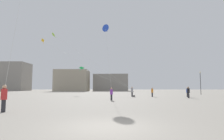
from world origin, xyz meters
The scene contains 16 objects.
ground_plane centered at (0.00, 0.00, 0.00)m, with size 300.00×300.00×0.00m, color #9E9689.
person_in_grey centered at (3.44, 25.66, 0.96)m, with size 0.38×0.38×1.74m.
person_in_orange centered at (6.85, 24.93, 0.88)m, with size 0.35×0.35×1.61m.
person_in_black centered at (11.63, 21.16, 0.96)m, with size 0.38×0.38×1.76m.
person_in_blue centered at (12.71, 24.41, 0.88)m, with size 0.35×0.35×1.60m.
person_in_purple centered at (-0.09, 16.11, 0.89)m, with size 0.35×0.35×1.62m.
person_in_red centered at (-7.00, 4.56, 0.98)m, with size 0.39×0.39×1.79m.
kite_amber_delta centered at (-14.78, 33.10, 11.61)m, with size 19.78×8.38×11.26m.
kite_lime_diamond centered at (-11.93, 30.03, 12.34)m, with size 16.28×5.05×11.73m.
kite_emerald_delta centered at (-6.95, 35.60, 5.99)m, with size 11.39×10.78×5.18m.
kite_cobalt_diamond centered at (-1.07, 20.15, 10.65)m, with size 1.69×4.75×9.96m.
building_left_hall centered at (-55.00, 89.10, 7.24)m, with size 19.96×12.38×14.48m.
building_centre_hall centered at (-19.00, 78.78, 4.78)m, with size 14.63×12.69×9.57m.
building_right_hall centered at (-1.00, 86.16, 4.03)m, with size 17.43×14.60×8.06m.
lamppost_east centered at (19.99, 35.27, 3.54)m, with size 0.36×0.36×5.32m.
handbag_beside_flyer centered at (3.79, 25.76, 0.12)m, with size 0.32×0.14×0.24m, color black.
Camera 1 is at (0.25, -7.78, 1.61)m, focal length 30.07 mm.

